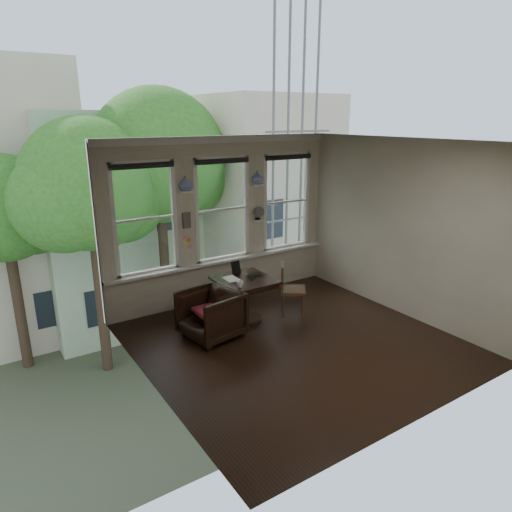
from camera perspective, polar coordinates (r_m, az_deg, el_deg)
ground at (r=7.14m, az=4.89°, el=-10.71°), size 4.50×4.50×0.00m
ceiling at (r=6.33m, az=5.59°, el=14.10°), size 4.50×4.50×0.00m
wall_back at (r=8.40m, az=-4.36°, el=4.50°), size 4.50×0.00×4.50m
wall_front at (r=5.11m, az=21.08°, el=-4.98°), size 4.50×0.00×4.50m
wall_left at (r=5.53m, az=-13.45°, el=-2.63°), size 0.00×4.50×4.50m
wall_right at (r=8.13m, az=17.78°, el=3.30°), size 0.00×4.50×4.50m
window_left at (r=7.78m, az=-13.80°, el=4.55°), size 1.10×0.12×1.90m
window_center at (r=8.36m, az=-4.39°, el=5.83°), size 1.10×0.12×1.90m
window_right at (r=9.13m, az=3.64°, el=6.81°), size 1.10×0.12×1.90m
shelf_left at (r=7.88m, az=-8.75°, el=7.96°), size 0.26×0.16×0.03m
shelf_right at (r=8.58m, az=0.17°, el=8.88°), size 0.26×0.16×0.03m
intercom at (r=8.00m, az=-8.68°, el=4.45°), size 0.14×0.06×0.28m
sticky_notes at (r=8.09m, az=-8.59°, el=2.03°), size 0.16×0.01×0.24m
desk_fan at (r=8.66m, az=0.24°, el=5.13°), size 0.20×0.20×0.24m
vase_left at (r=7.86m, az=-8.80°, el=8.96°), size 0.24×0.24×0.25m
vase_right at (r=8.56m, az=0.17°, el=9.80°), size 0.24×0.24×0.25m
table at (r=7.67m, az=-1.40°, el=-5.53°), size 0.90×0.90×0.75m
armchair_left at (r=7.14m, az=-5.65°, el=-7.28°), size 0.97×0.95×0.77m
cushion_red at (r=7.11m, az=-5.66°, el=-6.81°), size 0.45×0.45×0.06m
side_chair_right at (r=7.90m, az=4.65°, el=-4.21°), size 0.59×0.59×0.92m
laptop at (r=7.65m, az=-0.11°, el=-2.48°), size 0.33×0.26×0.02m
mug at (r=7.16m, az=-2.04°, el=-3.54°), size 0.14×0.14×0.10m
drinking_glass at (r=7.46m, az=-0.56°, el=-2.67°), size 0.16×0.16×0.10m
tablet at (r=7.76m, az=-2.53°, el=-1.45°), size 0.16×0.08×0.22m
papers at (r=7.55m, az=-3.12°, el=-2.85°), size 0.23×0.31×0.00m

